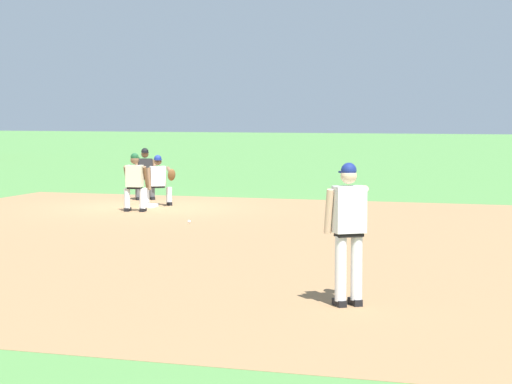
# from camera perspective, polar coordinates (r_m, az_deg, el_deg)

# --- Properties ---
(ground_plane) EXTENTS (160.00, 160.00, 0.00)m
(ground_plane) POSITION_cam_1_polar(r_m,az_deg,el_deg) (26.01, -6.15, -0.88)
(ground_plane) COLOR #518942
(infield_dirt_patch) EXTENTS (18.00, 18.00, 0.01)m
(infield_dirt_patch) POSITION_cam_1_polar(r_m,az_deg,el_deg) (19.40, -2.35, -2.76)
(infield_dirt_patch) COLOR #9E754C
(infield_dirt_patch) RESTS_ON ground
(first_base_bag) EXTENTS (0.38, 0.38, 0.09)m
(first_base_bag) POSITION_cam_1_polar(r_m,az_deg,el_deg) (26.00, -6.15, -0.78)
(first_base_bag) COLOR white
(first_base_bag) RESTS_ON ground
(baseball) EXTENTS (0.07, 0.07, 0.07)m
(baseball) POSITION_cam_1_polar(r_m,az_deg,el_deg) (22.31, -3.84, -1.70)
(baseball) COLOR white
(baseball) RESTS_ON ground
(pitcher) EXTENTS (0.85, 0.57, 1.86)m
(pitcher) POSITION_cam_1_polar(r_m,az_deg,el_deg) (12.88, 5.33, -1.87)
(pitcher) COLOR black
(pitcher) RESTS_ON ground
(first_baseman) EXTENTS (0.81, 1.04, 1.34)m
(first_baseman) POSITION_cam_1_polar(r_m,az_deg,el_deg) (26.33, -5.56, 0.80)
(first_baseman) COLOR black
(first_baseman) RESTS_ON ground
(baserunner) EXTENTS (0.48, 0.62, 1.46)m
(baserunner) POSITION_cam_1_polar(r_m,az_deg,el_deg) (24.88, -6.94, 0.69)
(baserunner) COLOR black
(baserunner) RESTS_ON ground
(umpire) EXTENTS (0.64, 0.68, 1.46)m
(umpire) POSITION_cam_1_polar(r_m,az_deg,el_deg) (28.08, -6.36, 1.16)
(umpire) COLOR black
(umpire) RESTS_ON ground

